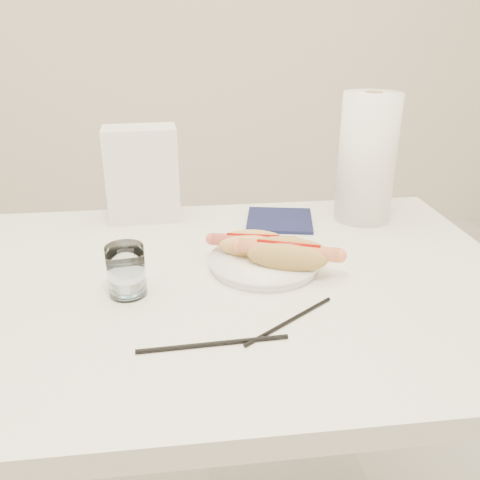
{
  "coord_description": "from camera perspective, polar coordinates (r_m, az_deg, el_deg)",
  "views": [
    {
      "loc": [
        -0.04,
        -0.84,
        1.2
      ],
      "look_at": [
        0.07,
        0.01,
        0.82
      ],
      "focal_mm": 37.99,
      "sensor_mm": 36.0,
      "label": 1
    }
  ],
  "objects": [
    {
      "name": "plate",
      "position": [
        0.99,
        2.72,
        -2.63
      ],
      "size": [
        0.27,
        0.27,
        0.02
      ],
      "primitive_type": "cylinder",
      "rotation": [
        0.0,
        0.0,
        0.39
      ],
      "color": "white",
      "rests_on": "table"
    },
    {
      "name": "water_glass",
      "position": [
        0.91,
        -12.66,
        -3.38
      ],
      "size": [
        0.07,
        0.07,
        0.09
      ],
      "primitive_type": "cylinder",
      "color": "white",
      "rests_on": "table"
    },
    {
      "name": "hotdog_left",
      "position": [
        1.0,
        1.45,
        -0.45
      ],
      "size": [
        0.17,
        0.09,
        0.05
      ],
      "rotation": [
        0.0,
        0.0,
        -0.22
      ],
      "color": "#E7B05C",
      "rests_on": "plate"
    },
    {
      "name": "napkin_box",
      "position": [
        1.22,
        -10.92,
        7.26
      ],
      "size": [
        0.17,
        0.1,
        0.22
      ],
      "primitive_type": "cube",
      "rotation": [
        0.0,
        0.0,
        0.06
      ],
      "color": "silver",
      "rests_on": "table"
    },
    {
      "name": "chopstick_far",
      "position": [
        0.83,
        5.62,
        -8.99
      ],
      "size": [
        0.17,
        0.12,
        0.01
      ],
      "primitive_type": "cylinder",
      "rotation": [
        0.0,
        1.57,
        0.63
      ],
      "color": "black",
      "rests_on": "table"
    },
    {
      "name": "chopstick_near",
      "position": [
        0.77,
        -3.03,
        -11.57
      ],
      "size": [
        0.23,
        0.02,
        0.01
      ],
      "primitive_type": "cylinder",
      "rotation": [
        0.0,
        1.57,
        0.05
      ],
      "color": "black",
      "rests_on": "table"
    },
    {
      "name": "table",
      "position": [
        0.99,
        -3.76,
        -7.41
      ],
      "size": [
        1.2,
        0.8,
        0.75
      ],
      "color": "white",
      "rests_on": "ground"
    },
    {
      "name": "navy_napkin",
      "position": [
        1.22,
        4.46,
        2.25
      ],
      "size": [
        0.18,
        0.18,
        0.01
      ],
      "primitive_type": "cube",
      "rotation": [
        0.0,
        0.0,
        -0.2
      ],
      "color": "#13183D",
      "rests_on": "table"
    },
    {
      "name": "hotdog_right",
      "position": [
        0.96,
        5.41,
        -1.6
      ],
      "size": [
        0.19,
        0.12,
        0.05
      ],
      "rotation": [
        0.0,
        0.0,
        -0.36
      ],
      "color": "tan",
      "rests_on": "plate"
    },
    {
      "name": "paper_towel_roll",
      "position": [
        1.23,
        14.06,
        8.88
      ],
      "size": [
        0.17,
        0.17,
        0.3
      ],
      "primitive_type": "cylinder",
      "rotation": [
        0.0,
        0.0,
        0.32
      ],
      "color": "white",
      "rests_on": "table"
    }
  ]
}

